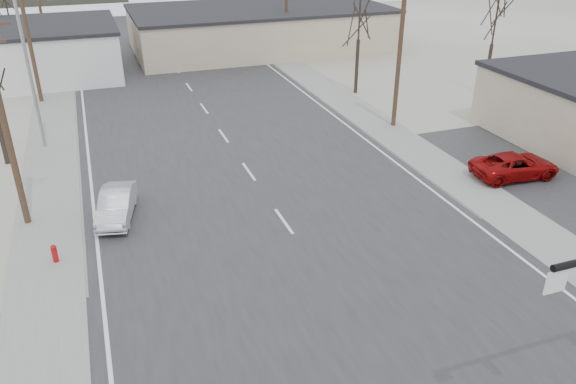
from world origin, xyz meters
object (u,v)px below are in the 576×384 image
Objects in this scene: fire_hydrant at (55,253)px; car_parked_red at (515,166)px; sedan_crossing at (116,205)px; car_far_a at (151,37)px; car_far_b at (103,36)px.

fire_hydrant is 0.18× the size of car_parked_red.
car_far_a is (6.68, 38.70, 0.13)m from sedan_crossing.
fire_hydrant is at bearing 88.31° from car_far_a.
car_far_b is (4.61, 44.96, 0.22)m from fire_hydrant.
sedan_crossing reaches higher than fire_hydrant.
car_far_a is (9.47, 41.76, 0.41)m from fire_hydrant.
car_far_a reaches higher than sedan_crossing.
sedan_crossing is at bearing 87.13° from car_parked_red.
fire_hydrant is 0.24× the size of car_far_b.
car_far_b is 48.54m from car_parked_red.
car_far_b is (-4.86, 3.19, -0.18)m from car_far_a.
sedan_crossing is 41.93m from car_far_b.
car_parked_red is at bearing -62.20° from car_far_b.
car_far_a is 5.82m from car_far_b.
car_far_a is 1.52× the size of car_far_b.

